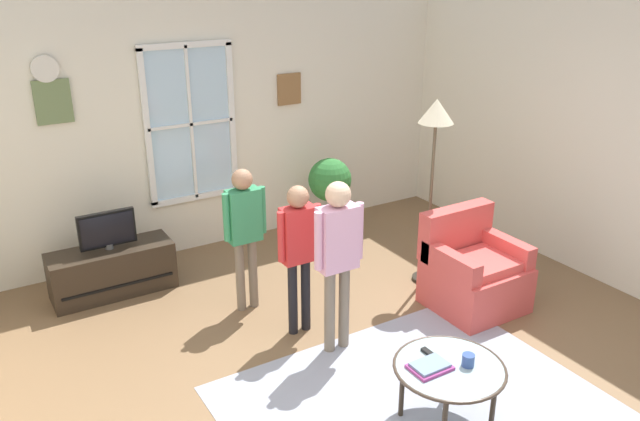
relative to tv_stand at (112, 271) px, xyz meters
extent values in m
cube|color=brown|center=(1.34, -2.54, -0.24)|extent=(6.20, 6.84, 0.02)
cube|color=silver|center=(1.34, 0.64, 1.11)|extent=(5.60, 0.12, 2.68)
cube|color=silver|center=(1.07, 0.57, 1.15)|extent=(0.91, 0.02, 1.58)
cube|color=white|center=(1.07, 0.55, 1.94)|extent=(0.97, 0.04, 0.06)
cube|color=white|center=(1.07, 0.55, 0.36)|extent=(0.97, 0.04, 0.06)
cube|color=white|center=(0.62, 0.55, 1.15)|extent=(0.06, 0.04, 1.58)
cube|color=white|center=(1.52, 0.55, 1.15)|extent=(0.06, 0.04, 1.58)
cube|color=white|center=(1.07, 0.55, 1.15)|extent=(0.03, 0.04, 1.58)
cube|color=white|center=(1.07, 0.55, 1.15)|extent=(0.91, 0.04, 0.03)
cube|color=#667A4C|center=(-0.21, 0.56, 1.52)|extent=(0.32, 0.03, 0.40)
cube|color=olive|center=(2.22, 0.56, 1.40)|extent=(0.28, 0.03, 0.34)
cylinder|color=silver|center=(-0.24, 0.55, 1.82)|extent=(0.24, 0.04, 0.24)
cube|color=#999EAD|center=(1.39, -2.79, -0.22)|extent=(2.55, 2.03, 0.01)
cube|color=#2D2319|center=(0.00, 0.00, 0.00)|extent=(1.12, 0.41, 0.46)
cube|color=black|center=(0.00, -0.21, -0.07)|extent=(1.01, 0.02, 0.02)
cylinder|color=#4C4C4C|center=(0.00, 0.00, 0.25)|extent=(0.08, 0.08, 0.05)
cube|color=black|center=(0.00, 0.00, 0.42)|extent=(0.51, 0.05, 0.33)
cube|color=black|center=(0.00, -0.03, 0.42)|extent=(0.47, 0.01, 0.29)
cube|color=#D14C47|center=(2.72, -1.97, -0.02)|extent=(0.76, 0.72, 0.42)
cube|color=#D14C47|center=(2.72, -1.67, 0.42)|extent=(0.76, 0.16, 0.45)
cube|color=#D14C47|center=(2.40, -1.97, 0.29)|extent=(0.12, 0.65, 0.20)
cube|color=#D14C47|center=(3.04, -1.97, 0.29)|extent=(0.12, 0.65, 0.20)
cube|color=#E1524D|center=(2.72, -2.02, 0.23)|extent=(0.61, 0.50, 0.08)
cylinder|color=#99B2B7|center=(1.45, -3.02, 0.22)|extent=(0.73, 0.73, 0.02)
torus|color=#3F3328|center=(1.45, -3.02, 0.22)|extent=(0.75, 0.75, 0.02)
cylinder|color=#33281E|center=(1.23, -2.81, -0.01)|extent=(0.04, 0.04, 0.44)
cylinder|color=#33281E|center=(1.66, -2.81, -0.01)|extent=(0.04, 0.04, 0.44)
cylinder|color=#33281E|center=(1.66, -3.23, -0.01)|extent=(0.04, 0.04, 0.44)
cube|color=#973679|center=(1.32, -2.97, 0.24)|extent=(0.26, 0.20, 0.02)
cube|color=#6A81A0|center=(1.32, -2.97, 0.26)|extent=(0.23, 0.16, 0.02)
cylinder|color=#334C8C|center=(1.56, -3.07, 0.27)|extent=(0.08, 0.08, 0.09)
cube|color=black|center=(1.42, -2.85, 0.24)|extent=(0.04, 0.14, 0.02)
cylinder|color=black|center=(1.11, -1.49, 0.10)|extent=(0.08, 0.08, 0.66)
cylinder|color=black|center=(1.23, -1.49, 0.10)|extent=(0.08, 0.08, 0.66)
cube|color=red|center=(1.17, -1.49, 0.67)|extent=(0.28, 0.15, 0.47)
sphere|color=#A87A5B|center=(1.17, -1.49, 0.99)|extent=(0.18, 0.18, 0.18)
cylinder|color=red|center=(1.00, -1.51, 0.69)|extent=(0.06, 0.06, 0.42)
cylinder|color=red|center=(1.34, -1.51, 0.69)|extent=(0.06, 0.06, 0.42)
cylinder|color=#726656|center=(0.90, -0.91, 0.10)|extent=(0.08, 0.08, 0.67)
cylinder|color=#726656|center=(1.02, -0.91, 0.10)|extent=(0.08, 0.08, 0.67)
cube|color=#338C59|center=(0.96, -0.91, 0.67)|extent=(0.29, 0.15, 0.47)
sphere|color=#A87A5B|center=(0.96, -0.91, 1.00)|extent=(0.18, 0.18, 0.18)
cylinder|color=#338C59|center=(0.79, -0.93, 0.70)|extent=(0.06, 0.06, 0.42)
cylinder|color=#338C59|center=(1.13, -0.93, 0.70)|extent=(0.06, 0.06, 0.42)
cylinder|color=#726656|center=(1.23, -1.87, 0.13)|extent=(0.09, 0.09, 0.72)
cylinder|color=#726656|center=(1.37, -1.87, 0.13)|extent=(0.09, 0.09, 0.72)
cube|color=#DB9EBC|center=(1.30, -1.87, 0.75)|extent=(0.31, 0.16, 0.51)
sphere|color=#D8AD8C|center=(1.30, -1.87, 1.10)|extent=(0.20, 0.20, 0.20)
cylinder|color=#DB9EBC|center=(1.12, -1.89, 0.77)|extent=(0.06, 0.06, 0.46)
cylinder|color=#DB9EBC|center=(1.48, -1.89, 0.77)|extent=(0.06, 0.06, 0.46)
cylinder|color=silver|center=(2.44, 0.04, -0.10)|extent=(0.35, 0.35, 0.26)
cylinder|color=#4C7238|center=(2.44, 0.04, 0.12)|extent=(0.02, 0.02, 0.19)
sphere|color=#307935|center=(2.44, 0.04, 0.46)|extent=(0.48, 0.48, 0.48)
cylinder|color=black|center=(2.69, -1.33, -0.21)|extent=(0.26, 0.26, 0.03)
cylinder|color=brown|center=(2.69, -1.33, 0.57)|extent=(0.03, 0.03, 1.59)
cone|color=beige|center=(2.69, -1.33, 1.46)|extent=(0.32, 0.32, 0.22)
camera|label=1|loc=(-1.11, -5.58, 2.72)|focal=35.77mm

